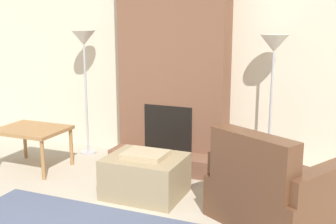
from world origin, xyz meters
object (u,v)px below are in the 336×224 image
ottoman (145,175)px  armchair (273,193)px  floor_lamp_right (274,54)px  floor_lamp_left (84,47)px  side_table (32,133)px

ottoman → armchair: armchair is taller
ottoman → floor_lamp_right: size_ratio=0.48×
floor_lamp_left → floor_lamp_right: 2.42m
ottoman → floor_lamp_right: floor_lamp_right is taller
ottoman → armchair: bearing=-3.6°
side_table → floor_lamp_left: floor_lamp_left is taller
armchair → floor_lamp_right: bearing=-49.5°
side_table → floor_lamp_right: bearing=15.8°
ottoman → side_table: bearing=172.3°
ottoman → side_table: side_table is taller
floor_lamp_left → floor_lamp_right: floor_lamp_left is taller
ottoman → armchair: size_ratio=0.59×
armchair → side_table: armchair is taller
side_table → floor_lamp_left: 1.29m
ottoman → floor_lamp_left: size_ratio=0.47×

